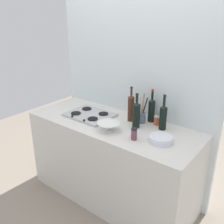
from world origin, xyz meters
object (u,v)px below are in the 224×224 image
Objects in this scene: condiment_jar_rear at (134,134)px; stovetop_hob at (90,115)px; wine_bottle_leftmost at (163,116)px; wine_bottle_mid_left at (136,114)px; utensil_crock at (141,116)px; plate_stack at (161,139)px; wine_bottle_mid_right at (131,107)px; mixing_bowl at (108,126)px; wine_bottle_rightmost at (152,110)px; condiment_jar_front at (157,120)px.

stovetop_hob is at bearing 167.14° from condiment_jar_rear.
wine_bottle_mid_left is at bearing -151.70° from wine_bottle_leftmost.
utensil_crock is 0.38m from condiment_jar_rear.
wine_bottle_mid_right is (-0.47, 0.23, 0.12)m from plate_stack.
stovetop_hob is 0.42m from mixing_bowl.
plate_stack is at bearing -64.93° from wine_bottle_leftmost.
utensil_crock is at bearing 98.39° from wine_bottle_mid_left.
wine_bottle_mid_left is 1.00× the size of wine_bottle_rightmost.
utensil_crock is (-0.02, 0.13, -0.07)m from wine_bottle_mid_left.
wine_bottle_leftmost reaches higher than utensil_crock.
wine_bottle_mid_left is (0.54, 0.07, 0.12)m from stovetop_hob.
wine_bottle_leftmost is at bearing -2.07° from utensil_crock.
wine_bottle_rightmost reaches higher than utensil_crock.
mixing_bowl reaches higher than plate_stack.
wine_bottle_rightmost is at bearing 77.91° from wine_bottle_mid_left.
wine_bottle_rightmost is at bearing 32.48° from wine_bottle_mid_right.
wine_bottle_rightmost is 0.13m from condiment_jar_front.
condiment_jar_front is at bearing 14.59° from wine_bottle_mid_right.
plate_stack reaches higher than stovetop_hob.
mixing_bowl is 0.38m from utensil_crock.
utensil_crock is 0.16m from condiment_jar_front.
stovetop_hob is 0.80m from wine_bottle_leftmost.
utensil_crock is (0.14, 0.36, 0.02)m from mixing_bowl.
wine_bottle_leftmost reaches higher than wine_bottle_mid_left.
condiment_jar_front is 0.86× the size of condiment_jar_rear.
wine_bottle_mid_left is at bearing 119.15° from condiment_jar_rear.
mixing_bowl is (0.39, -0.16, 0.03)m from stovetop_hob.
utensil_crock is (0.11, 0.03, -0.08)m from wine_bottle_mid_right.
wine_bottle_mid_left is 0.23m from condiment_jar_front.
plate_stack is 0.61× the size of wine_bottle_mid_left.
utensil_crock is 2.84× the size of condiment_jar_rear.
wine_bottle_leftmost is 1.12× the size of utensil_crock.
wine_bottle_rightmost is at bearing 130.81° from plate_stack.
condiment_jar_rear is at bearing -91.00° from condiment_jar_front.
utensil_crock is (-0.24, 0.01, -0.07)m from wine_bottle_leftmost.
wine_bottle_mid_right is 1.18× the size of utensil_crock.
utensil_crock reaches higher than stovetop_hob.
utensil_crock is (-0.06, -0.08, -0.06)m from wine_bottle_rightmost.
mixing_bowl is 0.49m from condiment_jar_front.
condiment_jar_rear is (-0.01, -0.39, 0.01)m from condiment_jar_front.
wine_bottle_mid_right is (-0.35, -0.02, 0.01)m from wine_bottle_leftmost.
wine_bottle_mid_left is 0.22m from wine_bottle_rightmost.
wine_bottle_rightmost is 1.11× the size of utensil_crock.
condiment_jar_front reaches higher than mixing_bowl.
wine_bottle_rightmost is at bearing 25.75° from stovetop_hob.
plate_stack is 0.44m from utensil_crock.
mixing_bowl is at bearing -22.08° from stovetop_hob.
wine_bottle_leftmost is 0.52m from mixing_bowl.
wine_bottle_rightmost reaches higher than plate_stack.
wine_bottle_mid_right is 0.29m from condiment_jar_front.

